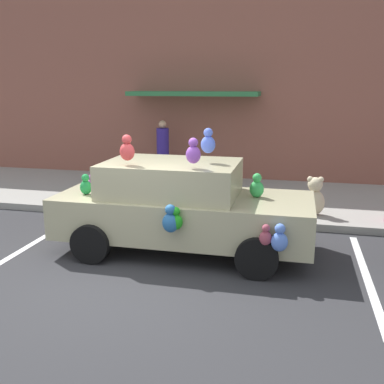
% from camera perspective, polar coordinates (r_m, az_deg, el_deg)
% --- Properties ---
extents(ground_plane, '(60.00, 60.00, 0.00)m').
position_cam_1_polar(ground_plane, '(6.70, -9.66, -11.21)').
color(ground_plane, '#2D2D30').
extents(sidewalk, '(24.00, 4.00, 0.15)m').
position_cam_1_polar(sidewalk, '(11.19, 0.26, -0.42)').
color(sidewalk, gray).
rests_on(sidewalk, ground).
extents(storefront_building, '(24.00, 1.25, 6.40)m').
position_cam_1_polar(storefront_building, '(12.96, 2.48, 15.40)').
color(storefront_building, brown).
rests_on(storefront_building, ground).
extents(parking_stripe_front, '(0.12, 3.60, 0.01)m').
position_cam_1_polar(parking_stripe_front, '(7.23, 21.50, -10.08)').
color(parking_stripe_front, silver).
rests_on(parking_stripe_front, ground).
extents(parking_stripe_rear, '(0.12, 3.60, 0.01)m').
position_cam_1_polar(parking_stripe_rear, '(8.46, -20.18, -6.49)').
color(parking_stripe_rear, silver).
rests_on(parking_stripe_rear, ground).
extents(plush_covered_car, '(4.26, 2.00, 2.11)m').
position_cam_1_polar(plush_covered_car, '(7.49, -1.48, -1.80)').
color(plush_covered_car, tan).
rests_on(plush_covered_car, ground).
extents(teddy_bear_on_sidewalk, '(0.43, 0.36, 0.82)m').
position_cam_1_polar(teddy_bear_on_sidewalk, '(9.50, 15.43, -0.66)').
color(teddy_bear_on_sidewalk, beige).
rests_on(teddy_bear_on_sidewalk, sidewalk).
extents(pedestrian_near_shopfront, '(0.34, 0.34, 1.68)m').
position_cam_1_polar(pedestrian_near_shopfront, '(12.53, -3.76, 5.04)').
color(pedestrian_near_shopfront, navy).
rests_on(pedestrian_near_shopfront, sidewalk).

